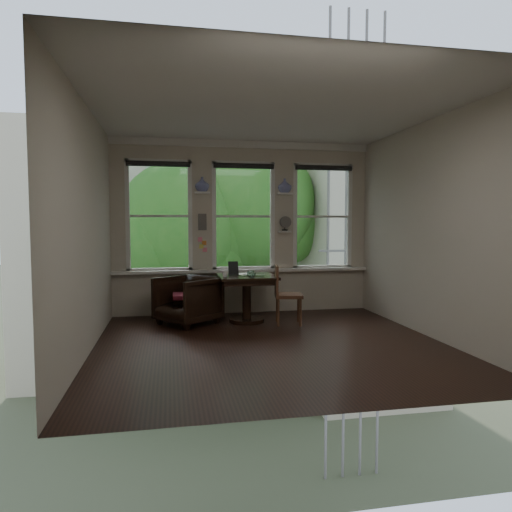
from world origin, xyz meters
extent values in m
plane|color=black|center=(0.00, 0.00, 0.00)|extent=(4.50, 4.50, 0.00)
plane|color=silver|center=(0.00, 0.00, 3.00)|extent=(4.50, 4.50, 0.00)
plane|color=beige|center=(0.00, 2.25, 1.50)|extent=(4.50, 0.00, 4.50)
plane|color=beige|center=(0.00, -2.25, 1.50)|extent=(4.50, 0.00, 4.50)
plane|color=beige|center=(-2.25, 0.00, 1.50)|extent=(0.00, 4.50, 4.50)
plane|color=beige|center=(2.25, 0.00, 1.50)|extent=(0.00, 4.50, 4.50)
cube|color=white|center=(-0.72, 2.15, 2.10)|extent=(0.26, 0.16, 0.03)
cube|color=white|center=(0.72, 2.15, 2.10)|extent=(0.26, 0.16, 0.03)
cube|color=#59544F|center=(-0.72, 2.18, 1.60)|extent=(0.14, 0.06, 0.28)
imported|color=silver|center=(-0.72, 2.15, 2.24)|extent=(0.24, 0.24, 0.25)
imported|color=silver|center=(0.72, 2.15, 2.24)|extent=(0.24, 0.24, 0.25)
imported|color=black|center=(-1.02, 1.41, 0.38)|extent=(1.15, 1.15, 0.76)
cube|color=maroon|center=(-1.02, 1.41, 0.45)|extent=(0.45, 0.45, 0.06)
imported|color=black|center=(-0.01, 1.23, 0.76)|extent=(0.38, 0.32, 0.03)
imported|color=white|center=(-0.45, 1.21, 0.80)|extent=(0.11, 0.11, 0.10)
imported|color=white|center=(-0.07, 1.09, 0.80)|extent=(0.15, 0.15, 0.10)
cube|color=black|center=(-0.29, 1.47, 0.86)|extent=(0.16, 0.08, 0.22)
cube|color=silver|center=(-0.09, 1.57, 0.75)|extent=(0.29, 0.35, 0.00)
camera|label=1|loc=(-1.28, -5.71, 1.56)|focal=32.00mm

